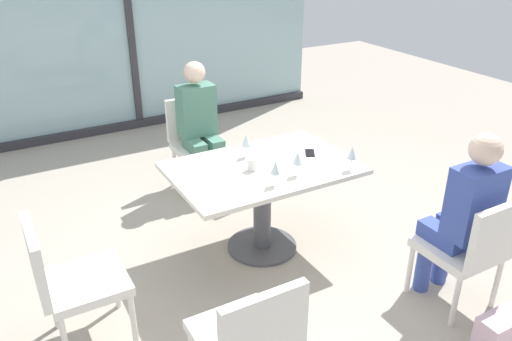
{
  "coord_description": "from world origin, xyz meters",
  "views": [
    {
      "loc": [
        -1.75,
        -3.01,
        2.37
      ],
      "look_at": [
        0.0,
        0.1,
        0.65
      ],
      "focal_mm": 35.93,
      "sensor_mm": 36.0,
      "label": 1
    }
  ],
  "objects_px": {
    "wine_glass_3": "(298,159)",
    "handbag_1": "(237,190)",
    "chair_front_right": "(472,246)",
    "handbag_0": "(499,335)",
    "chair_side_end": "(68,277)",
    "chair_near_window": "(196,138)",
    "person_near_window": "(199,122)",
    "person_front_right": "(464,212)",
    "chair_front_left": "(249,337)",
    "wine_glass_0": "(246,141)",
    "wine_glass_1": "(275,168)",
    "wine_glass_2": "(352,153)",
    "coffee_cup": "(253,164)",
    "cell_phone_on_table": "(310,153)",
    "dining_table_main": "(262,186)"
  },
  "relations": [
    {
      "from": "wine_glass_3",
      "to": "handbag_1",
      "type": "bearing_deg",
      "value": 88.76
    },
    {
      "from": "chair_front_right",
      "to": "handbag_0",
      "type": "bearing_deg",
      "value": -110.27
    },
    {
      "from": "chair_side_end",
      "to": "wine_glass_3",
      "type": "bearing_deg",
      "value": 2.88
    },
    {
      "from": "chair_near_window",
      "to": "person_near_window",
      "type": "distance_m",
      "value": 0.23
    },
    {
      "from": "person_front_right",
      "to": "handbag_1",
      "type": "relative_size",
      "value": 4.2
    },
    {
      "from": "chair_front_left",
      "to": "handbag_1",
      "type": "relative_size",
      "value": 2.9
    },
    {
      "from": "wine_glass_0",
      "to": "wine_glass_1",
      "type": "relative_size",
      "value": 1.0
    },
    {
      "from": "chair_side_end",
      "to": "handbag_0",
      "type": "height_order",
      "value": "chair_side_end"
    },
    {
      "from": "wine_glass_2",
      "to": "wine_glass_3",
      "type": "bearing_deg",
      "value": 163.43
    },
    {
      "from": "chair_side_end",
      "to": "chair_front_left",
      "type": "relative_size",
      "value": 1.0
    },
    {
      "from": "chair_side_end",
      "to": "coffee_cup",
      "type": "xyz_separation_m",
      "value": [
        1.42,
        0.32,
        0.28
      ]
    },
    {
      "from": "chair_near_window",
      "to": "handbag_0",
      "type": "distance_m",
      "value": 3.08
    },
    {
      "from": "chair_front_right",
      "to": "chair_front_left",
      "type": "distance_m",
      "value": 1.65
    },
    {
      "from": "wine_glass_0",
      "to": "wine_glass_2",
      "type": "relative_size",
      "value": 1.0
    },
    {
      "from": "cell_phone_on_table",
      "to": "handbag_1",
      "type": "bearing_deg",
      "value": 142.36
    },
    {
      "from": "chair_front_right",
      "to": "chair_side_end",
      "type": "distance_m",
      "value": 2.53
    },
    {
      "from": "chair_front_left",
      "to": "wine_glass_0",
      "type": "relative_size",
      "value": 4.7
    },
    {
      "from": "wine_glass_0",
      "to": "cell_phone_on_table",
      "type": "bearing_deg",
      "value": -22.42
    },
    {
      "from": "wine_glass_3",
      "to": "cell_phone_on_table",
      "type": "distance_m",
      "value": 0.43
    },
    {
      "from": "chair_front_left",
      "to": "person_near_window",
      "type": "relative_size",
      "value": 0.69
    },
    {
      "from": "person_near_window",
      "to": "cell_phone_on_table",
      "type": "xyz_separation_m",
      "value": [
        0.45,
        -1.16,
        0.03
      ]
    },
    {
      "from": "chair_side_end",
      "to": "wine_glass_1",
      "type": "relative_size",
      "value": 4.7
    },
    {
      "from": "wine_glass_0",
      "to": "wine_glass_3",
      "type": "xyz_separation_m",
      "value": [
        0.16,
        -0.47,
        0.0
      ]
    },
    {
      "from": "dining_table_main",
      "to": "wine_glass_0",
      "type": "xyz_separation_m",
      "value": [
        -0.02,
        0.21,
        0.3
      ]
    },
    {
      "from": "cell_phone_on_table",
      "to": "handbag_0",
      "type": "distance_m",
      "value": 1.82
    },
    {
      "from": "dining_table_main",
      "to": "wine_glass_3",
      "type": "relative_size",
      "value": 7.43
    },
    {
      "from": "wine_glass_3",
      "to": "handbag_1",
      "type": "height_order",
      "value": "wine_glass_3"
    },
    {
      "from": "chair_side_end",
      "to": "chair_front_left",
      "type": "distance_m",
      "value": 1.18
    },
    {
      "from": "person_near_window",
      "to": "dining_table_main",
      "type": "bearing_deg",
      "value": -90.0
    },
    {
      "from": "chair_front_right",
      "to": "wine_glass_2",
      "type": "xyz_separation_m",
      "value": [
        -0.28,
        0.92,
        0.37
      ]
    },
    {
      "from": "chair_side_end",
      "to": "chair_front_left",
      "type": "bearing_deg",
      "value": -53.73
    },
    {
      "from": "chair_near_window",
      "to": "chair_side_end",
      "type": "bearing_deg",
      "value": -132.98
    },
    {
      "from": "wine_glass_3",
      "to": "coffee_cup",
      "type": "bearing_deg",
      "value": 135.43
    },
    {
      "from": "wine_glass_2",
      "to": "chair_front_left",
      "type": "bearing_deg",
      "value": -146.09
    },
    {
      "from": "wine_glass_1",
      "to": "coffee_cup",
      "type": "xyz_separation_m",
      "value": [
        -0.02,
        0.29,
        -0.09
      ]
    },
    {
      "from": "chair_near_window",
      "to": "person_near_window",
      "type": "bearing_deg",
      "value": -90.0
    },
    {
      "from": "person_near_window",
      "to": "wine_glass_0",
      "type": "xyz_separation_m",
      "value": [
        -0.02,
        -0.97,
        0.16
      ]
    },
    {
      "from": "person_near_window",
      "to": "handbag_1",
      "type": "relative_size",
      "value": 4.2
    },
    {
      "from": "chair_near_window",
      "to": "chair_front_left",
      "type": "bearing_deg",
      "value": -107.67
    },
    {
      "from": "person_near_window",
      "to": "handbag_0",
      "type": "xyz_separation_m",
      "value": [
        0.68,
        -2.87,
        -0.56
      ]
    },
    {
      "from": "dining_table_main",
      "to": "person_front_right",
      "type": "height_order",
      "value": "person_front_right"
    },
    {
      "from": "chair_front_right",
      "to": "handbag_0",
      "type": "xyz_separation_m",
      "value": [
        -0.15,
        -0.4,
        -0.36
      ]
    },
    {
      "from": "wine_glass_1",
      "to": "wine_glass_2",
      "type": "distance_m",
      "value": 0.62
    },
    {
      "from": "chair_front_right",
      "to": "coffee_cup",
      "type": "relative_size",
      "value": 9.67
    },
    {
      "from": "dining_table_main",
      "to": "coffee_cup",
      "type": "xyz_separation_m",
      "value": [
        -0.1,
        -0.02,
        0.22
      ]
    },
    {
      "from": "chair_front_left",
      "to": "cell_phone_on_table",
      "type": "distance_m",
      "value": 1.84
    },
    {
      "from": "chair_front_left",
      "to": "coffee_cup",
      "type": "height_order",
      "value": "chair_front_left"
    },
    {
      "from": "chair_near_window",
      "to": "wine_glass_3",
      "type": "distance_m",
      "value": 1.6
    },
    {
      "from": "wine_glass_2",
      "to": "chair_side_end",
      "type": "bearing_deg",
      "value": 179.03
    },
    {
      "from": "wine_glass_0",
      "to": "coffee_cup",
      "type": "distance_m",
      "value": 0.26
    }
  ]
}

